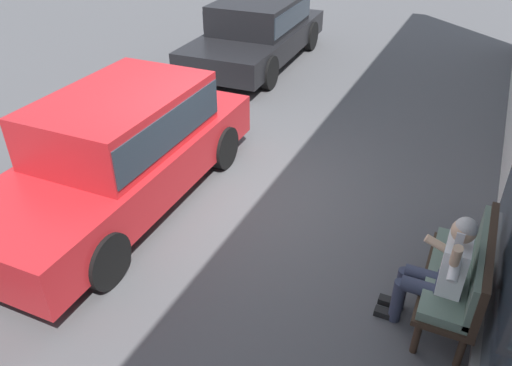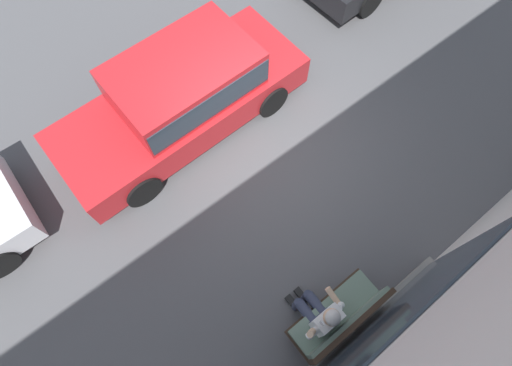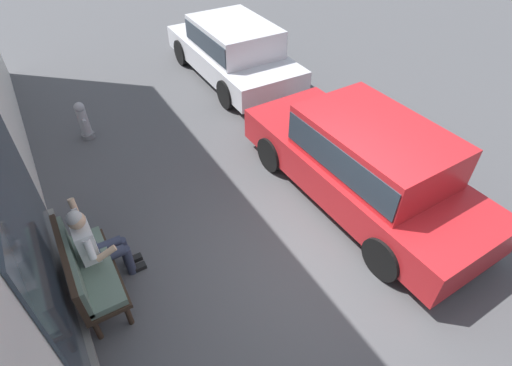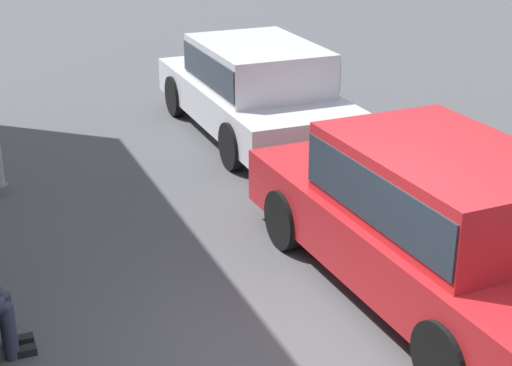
# 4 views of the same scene
# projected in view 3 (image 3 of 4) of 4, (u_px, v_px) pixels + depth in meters

# --- Properties ---
(ground_plane) EXTENTS (60.00, 60.00, 0.00)m
(ground_plane) POSITION_uv_depth(u_px,v_px,m) (313.00, 260.00, 5.87)
(ground_plane) COLOR #4C4C4F
(bench) EXTENTS (1.44, 0.55, 1.01)m
(bench) POSITION_uv_depth(u_px,v_px,m) (85.00, 269.00, 5.05)
(bench) COLOR #332319
(bench) RESTS_ON ground_plane
(person_on_phone) EXTENTS (0.73, 0.74, 1.34)m
(person_on_phone) POSITION_uv_depth(u_px,v_px,m) (96.00, 244.00, 5.19)
(person_on_phone) COLOR #2D3347
(person_on_phone) RESTS_ON ground_plane
(parked_car_mid) EXTENTS (4.56, 1.89, 1.52)m
(parked_car_mid) POSITION_uv_depth(u_px,v_px,m) (366.00, 160.00, 6.33)
(parked_car_mid) COLOR red
(parked_car_mid) RESTS_ON ground_plane
(parked_car_far) EXTENTS (4.29, 1.89, 1.42)m
(parked_car_far) POSITION_uv_depth(u_px,v_px,m) (233.00, 48.00, 9.81)
(parked_car_far) COLOR silver
(parked_car_far) RESTS_ON ground_plane
(fire_hydrant) EXTENTS (0.38, 0.26, 0.81)m
(fire_hydrant) POSITION_uv_depth(u_px,v_px,m) (84.00, 121.00, 8.01)
(fire_hydrant) COLOR slate
(fire_hydrant) RESTS_ON ground_plane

